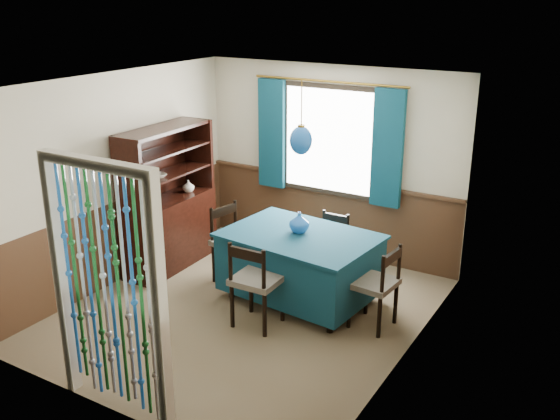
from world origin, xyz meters
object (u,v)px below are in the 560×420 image
Objects in this scene: pendant_lamp at (301,140)px; chair_near at (256,281)px; vase_sideboard at (188,185)px; dining_table at (300,263)px; bowl_shelf at (159,175)px; chair_left at (234,242)px; chair_far at (330,245)px; sideboard at (169,219)px; vase_table at (299,223)px; chair_right at (376,284)px.

chair_near is at bearing -98.43° from pendant_lamp.
dining_table is at bearing -10.82° from vase_sideboard.
chair_near is 2.11m from vase_sideboard.
chair_left is at bearing 14.48° from bowl_shelf.
chair_left is (-0.96, -0.67, 0.07)m from chair_far.
pendant_lamp reaches higher than chair_far.
chair_near is at bearing 84.40° from chair_far.
vase_table is at bearing 0.27° from sideboard.
chair_near is 1.94m from sideboard.
chair_left reaches higher than dining_table.
bowl_shelf is at bearing -171.87° from vase_table.
dining_table is at bearing 98.82° from chair_left.
bowl_shelf is (-1.80, -0.26, 0.35)m from vase_table.
sideboard reaches higher than vase_table.
sideboard is 2.29× the size of pendant_lamp.
pendant_lamp is at bearing 87.56° from chair_far.
vase_sideboard is at bearing 90.00° from bowl_shelf.
chair_far is at bearing 93.15° from dining_table.
pendant_lamp reaches higher than sideboard.
chair_right is at bearing 138.35° from chair_far.
chair_left reaches higher than chair_far.
sideboard is 8.83× the size of bowl_shelf.
bowl_shelf is (-1.84, -0.19, -0.61)m from pendant_lamp.
chair_near is 1.25m from chair_right.
bowl_shelf is at bearing -64.25° from chair_left.
sideboard is 0.51m from vase_sideboard.
vase_table is at bearing 132.16° from dining_table.
chair_near is 4.70× the size of bowl_shelf.
chair_near is 1.47m from chair_far.
vase_sideboard is at bearing 174.60° from dining_table.
sideboard reaches higher than chair_near.
pendant_lamp reaches higher than chair_right.
vase_sideboard is at bearing 146.27° from chair_near.
dining_table is 1.83× the size of chair_near.
pendant_lamp reaches higher than dining_table.
vase_sideboard is (-1.80, 0.29, 0.08)m from vase_table.
chair_right is at bearing -4.03° from sideboard.
pendant_lamp is at bearing -10.82° from vase_sideboard.
chair_left reaches higher than chair_right.
chair_near is 1.97m from bowl_shelf.
vase_sideboard is (0.06, 0.35, 0.37)m from sideboard.
chair_right is 4.24× the size of vase_table.
pendant_lamp reaches higher than chair_near.
sideboard is (-1.93, -0.71, 0.19)m from chair_far.
chair_near is at bearing -93.02° from dining_table.
dining_table is 8.61× the size of bowl_shelf.
vase_sideboard reaches higher than dining_table.
chair_left is 5.47× the size of vase_sideboard.
dining_table is 8.18× the size of vase_table.
chair_far is (0.14, 1.46, -0.08)m from chair_near.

